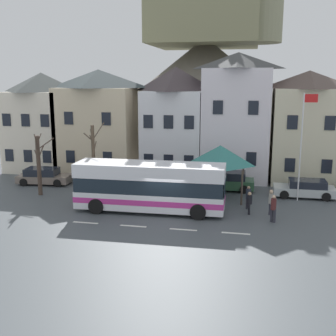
{
  "coord_description": "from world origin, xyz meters",
  "views": [
    {
      "loc": [
        5.19,
        -24.7,
        8.48
      ],
      "look_at": [
        -0.63,
        3.89,
        2.3
      ],
      "focal_mm": 44.73,
      "sensor_mm": 36.0,
      "label": 1
    }
  ],
  "objects_px": {
    "townhouse_02": "(176,121)",
    "parked_car_03": "(102,176)",
    "pedestrian_00": "(249,201)",
    "bare_tree_01": "(39,164)",
    "hilltop_castle": "(205,88)",
    "bare_tree_00": "(94,159)",
    "parked_car_00": "(226,181)",
    "pedestrian_02": "(248,196)",
    "public_bench": "(214,183)",
    "townhouse_04": "(306,127)",
    "transit_bus": "(150,187)",
    "pedestrian_03": "(273,208)",
    "bus_shelter": "(220,156)",
    "townhouse_00": "(44,121)",
    "flagpole": "(302,140)",
    "parked_car_01": "(305,189)",
    "parked_car_02": "(44,176)",
    "townhouse_01": "(100,121)",
    "pedestrian_01": "(271,200)",
    "townhouse_03": "(237,117)"
  },
  "relations": [
    {
      "from": "townhouse_00",
      "to": "bare_tree_00",
      "type": "xyz_separation_m",
      "value": [
        8.44,
        -8.77,
        -1.74
      ]
    },
    {
      "from": "parked_car_00",
      "to": "parked_car_03",
      "type": "distance_m",
      "value": 10.17
    },
    {
      "from": "hilltop_castle",
      "to": "bare_tree_00",
      "type": "height_order",
      "value": "hilltop_castle"
    },
    {
      "from": "pedestrian_02",
      "to": "flagpole",
      "type": "distance_m",
      "value": 5.67
    },
    {
      "from": "hilltop_castle",
      "to": "townhouse_03",
      "type": "bearing_deg",
      "value": -74.77
    },
    {
      "from": "townhouse_02",
      "to": "pedestrian_01",
      "type": "height_order",
      "value": "townhouse_02"
    },
    {
      "from": "parked_car_01",
      "to": "pedestrian_03",
      "type": "distance_m",
      "value": 6.71
    },
    {
      "from": "townhouse_01",
      "to": "pedestrian_01",
      "type": "xyz_separation_m",
      "value": [
        15.22,
        -10.24,
        -3.74
      ]
    },
    {
      "from": "transit_bus",
      "to": "pedestrian_03",
      "type": "height_order",
      "value": "transit_bus"
    },
    {
      "from": "townhouse_04",
      "to": "townhouse_02",
      "type": "bearing_deg",
      "value": 177.12
    },
    {
      "from": "flagpole",
      "to": "bare_tree_00",
      "type": "bearing_deg",
      "value": -172.69
    },
    {
      "from": "townhouse_02",
      "to": "parked_car_03",
      "type": "xyz_separation_m",
      "value": [
        -5.26,
        -5.07,
        -4.12
      ]
    },
    {
      "from": "townhouse_02",
      "to": "parked_car_02",
      "type": "relative_size",
      "value": 2.16
    },
    {
      "from": "pedestrian_02",
      "to": "public_bench",
      "type": "height_order",
      "value": "pedestrian_02"
    },
    {
      "from": "parked_car_03",
      "to": "pedestrian_00",
      "type": "relative_size",
      "value": 2.74
    },
    {
      "from": "transit_bus",
      "to": "pedestrian_00",
      "type": "relative_size",
      "value": 6.64
    },
    {
      "from": "hilltop_castle",
      "to": "parked_car_00",
      "type": "distance_m",
      "value": 23.2
    },
    {
      "from": "townhouse_02",
      "to": "flagpole",
      "type": "xyz_separation_m",
      "value": [
        10.23,
        -6.97,
        -0.42
      ]
    },
    {
      "from": "hilltop_castle",
      "to": "transit_bus",
      "type": "height_order",
      "value": "hilltop_castle"
    },
    {
      "from": "townhouse_03",
      "to": "pedestrian_00",
      "type": "xyz_separation_m",
      "value": [
        1.39,
        -10.19,
        -4.48
      ]
    },
    {
      "from": "public_bench",
      "to": "townhouse_02",
      "type": "bearing_deg",
      "value": 130.08
    },
    {
      "from": "bare_tree_00",
      "to": "townhouse_02",
      "type": "bearing_deg",
      "value": 63.35
    },
    {
      "from": "townhouse_02",
      "to": "bare_tree_01",
      "type": "height_order",
      "value": "townhouse_02"
    },
    {
      "from": "hilltop_castle",
      "to": "bus_shelter",
      "type": "height_order",
      "value": "hilltop_castle"
    },
    {
      "from": "parked_car_03",
      "to": "public_bench",
      "type": "xyz_separation_m",
      "value": [
        9.25,
        0.32,
        -0.21
      ]
    },
    {
      "from": "hilltop_castle",
      "to": "pedestrian_01",
      "type": "relative_size",
      "value": 21.12
    },
    {
      "from": "parked_car_01",
      "to": "transit_bus",
      "type": "bearing_deg",
      "value": 28.33
    },
    {
      "from": "townhouse_01",
      "to": "flagpole",
      "type": "relative_size",
      "value": 1.24
    },
    {
      "from": "hilltop_castle",
      "to": "pedestrian_03",
      "type": "relative_size",
      "value": 20.49
    },
    {
      "from": "parked_car_00",
      "to": "parked_car_02",
      "type": "bearing_deg",
      "value": 2.64
    },
    {
      "from": "parked_car_03",
      "to": "flagpole",
      "type": "bearing_deg",
      "value": -12.45
    },
    {
      "from": "bus_shelter",
      "to": "parked_car_02",
      "type": "relative_size",
      "value": 0.87
    },
    {
      "from": "parked_car_03",
      "to": "bare_tree_00",
      "type": "bearing_deg",
      "value": -83.23
    },
    {
      "from": "townhouse_01",
      "to": "parked_car_01",
      "type": "distance_m",
      "value": 19.1
    },
    {
      "from": "townhouse_00",
      "to": "parked_car_02",
      "type": "height_order",
      "value": "townhouse_00"
    },
    {
      "from": "townhouse_04",
      "to": "parked_car_00",
      "type": "height_order",
      "value": "townhouse_04"
    },
    {
      "from": "pedestrian_00",
      "to": "bare_tree_01",
      "type": "xyz_separation_m",
      "value": [
        -15.41,
        1.57,
        1.49
      ]
    },
    {
      "from": "townhouse_03",
      "to": "public_bench",
      "type": "bearing_deg",
      "value": -108.84
    },
    {
      "from": "parked_car_01",
      "to": "parked_car_02",
      "type": "distance_m",
      "value": 20.75
    },
    {
      "from": "pedestrian_02",
      "to": "public_bench",
      "type": "bearing_deg",
      "value": 118.43
    },
    {
      "from": "townhouse_00",
      "to": "flagpole",
      "type": "xyz_separation_m",
      "value": [
        23.11,
        -6.89,
        -0.19
      ]
    },
    {
      "from": "townhouse_04",
      "to": "parked_car_02",
      "type": "bearing_deg",
      "value": -165.51
    },
    {
      "from": "pedestrian_01",
      "to": "bare_tree_01",
      "type": "distance_m",
      "value": 16.87
    },
    {
      "from": "hilltop_castle",
      "to": "bare_tree_00",
      "type": "xyz_separation_m",
      "value": [
        -5.11,
        -25.67,
        -4.62
      ]
    },
    {
      "from": "parked_car_01",
      "to": "public_bench",
      "type": "relative_size",
      "value": 2.85
    },
    {
      "from": "townhouse_01",
      "to": "townhouse_04",
      "type": "bearing_deg",
      "value": -0.61
    },
    {
      "from": "pedestrian_02",
      "to": "pedestrian_01",
      "type": "bearing_deg",
      "value": -30.59
    },
    {
      "from": "townhouse_02",
      "to": "transit_bus",
      "type": "xyz_separation_m",
      "value": [
        0.41,
        -11.42,
        -3.18
      ]
    },
    {
      "from": "townhouse_04",
      "to": "pedestrian_00",
      "type": "height_order",
      "value": "townhouse_04"
    },
    {
      "from": "transit_bus",
      "to": "flagpole",
      "type": "height_order",
      "value": "flagpole"
    }
  ]
}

